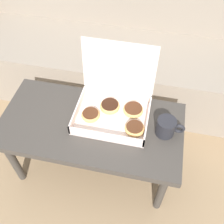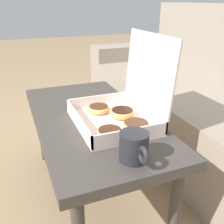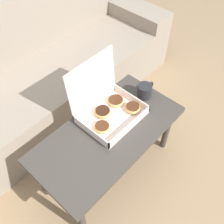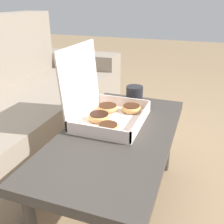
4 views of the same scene
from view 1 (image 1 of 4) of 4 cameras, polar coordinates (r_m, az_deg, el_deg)
name	(u,v)px [view 1 (image 1 of 4)]	position (r m, az deg, el deg)	size (l,w,h in m)	color
ground_plane	(97,158)	(1.78, -3.38, -10.03)	(12.00, 12.00, 0.00)	#937756
couch	(120,50)	(2.05, 1.81, 13.41)	(2.55, 0.76, 0.90)	gray
coffee_table	(91,129)	(1.42, -4.54, -3.73)	(0.97, 0.49, 0.44)	#3D3833
pastry_box	(116,105)	(1.38, 0.85, 1.53)	(0.38, 0.33, 0.36)	silver
coffee_mug	(167,127)	(1.33, 11.79, -3.22)	(0.14, 0.10, 0.10)	#232328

